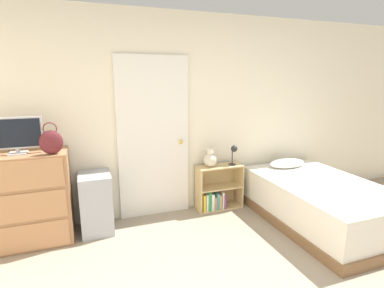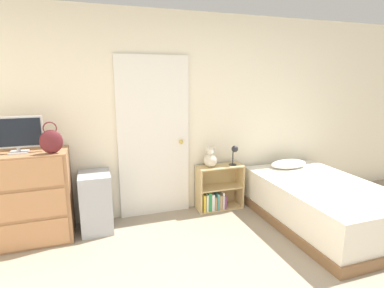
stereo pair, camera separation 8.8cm
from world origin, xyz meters
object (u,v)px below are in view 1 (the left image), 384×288
object	(u,v)px
bookshelf	(216,192)
teddy_bear	(210,158)
desk_lamp	(234,151)
dresser	(26,199)
bed	(320,202)
handbag	(51,142)
storage_bin	(96,203)
tv	(16,135)

from	to	relation	value
bookshelf	teddy_bear	distance (m)	0.50
bookshelf	desk_lamp	xyz separation A→B (m)	(0.24, -0.04, 0.56)
bookshelf	teddy_bear	bearing A→B (deg)	-177.26
dresser	bed	size ratio (longest dim) A/B	0.53
desk_lamp	bed	xyz separation A→B (m)	(0.80, -0.76, -0.53)
handbag	storage_bin	world-z (taller)	handbag
dresser	storage_bin	bearing A→B (deg)	1.66
storage_bin	bed	xyz separation A→B (m)	(2.60, -0.71, -0.08)
desk_lamp	bed	bearing A→B (deg)	-43.65
tv	bed	size ratio (longest dim) A/B	0.26
handbag	desk_lamp	world-z (taller)	handbag
tv	storage_bin	bearing A→B (deg)	2.41
tv	desk_lamp	distance (m)	2.54
dresser	teddy_bear	bearing A→B (deg)	2.86
storage_bin	bookshelf	xyz separation A→B (m)	(1.56, 0.09, -0.11)
dresser	bookshelf	bearing A→B (deg)	2.86
bed	teddy_bear	bearing A→B (deg)	144.66
handbag	desk_lamp	size ratio (longest dim) A/B	1.21
handbag	teddy_bear	distance (m)	1.91
bookshelf	bed	distance (m)	1.31
handbag	bed	xyz separation A→B (m)	(2.98, -0.55, -0.86)
desk_lamp	tv	bearing A→B (deg)	-178.13
dresser	storage_bin	world-z (taller)	dresser
storage_bin	teddy_bear	bearing A→B (deg)	3.43
teddy_bear	tv	bearing A→B (deg)	-176.90
storage_bin	desk_lamp	size ratio (longest dim) A/B	2.56
handbag	storage_bin	distance (m)	0.89
dresser	storage_bin	xyz separation A→B (m)	(0.70, 0.02, -0.15)
desk_lamp	handbag	bearing A→B (deg)	-174.32
bookshelf	storage_bin	bearing A→B (deg)	-176.61
storage_bin	bed	size ratio (longest dim) A/B	0.37
teddy_bear	storage_bin	bearing A→B (deg)	-176.57
tv	storage_bin	world-z (taller)	tv
dresser	bookshelf	size ratio (longest dim) A/B	1.59
desk_lamp	bookshelf	bearing A→B (deg)	170.28
teddy_bear	desk_lamp	bearing A→B (deg)	-6.30
teddy_bear	desk_lamp	world-z (taller)	teddy_bear
desk_lamp	bed	size ratio (longest dim) A/B	0.14
dresser	bed	distance (m)	3.38
storage_bin	desk_lamp	bearing A→B (deg)	1.65
storage_bin	teddy_bear	size ratio (longest dim) A/B	2.48
bookshelf	desk_lamp	world-z (taller)	desk_lamp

